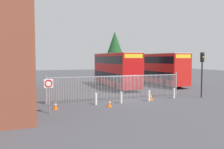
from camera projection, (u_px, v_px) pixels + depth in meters
The scene contains 14 objects.
ground_plane at pixel (101, 88), 28.68m from camera, with size 100.00×100.00×0.00m, color #3D3D42.
palisade_fence at pixel (118, 87), 20.79m from camera, with size 12.69×0.14×2.35m.
double_decker_bus_near_gate at pixel (159, 68), 32.50m from camera, with size 2.54×10.81×4.42m.
double_decker_bus_behind_fence_left at pixel (115, 69), 29.49m from camera, with size 2.54×10.81×4.42m.
bollard_near_left at pixel (96, 99), 18.47m from camera, with size 0.20×0.20×0.95m, color silver.
bollard_center_front at pixel (121, 98), 19.10m from camera, with size 0.20×0.20×0.95m, color silver.
bollard_near_right at pixel (149, 96), 20.03m from camera, with size 0.20×0.20×0.95m, color silver.
bollard_far_right at pixel (174, 93), 21.52m from camera, with size 0.20×0.20×0.95m, color silver.
traffic_cone_by_gate at pixel (109, 103), 17.62m from camera, with size 0.34×0.34×0.59m.
traffic_cone_mid_forecourt at pixel (151, 97), 20.55m from camera, with size 0.34×0.34×0.59m.
traffic_cone_near_kerb at pixel (55, 106), 16.74m from camera, with size 0.34×0.34×0.59m.
speed_limit_sign_post at pixel (49, 87), 15.39m from camera, with size 0.60×0.14×2.40m.
traffic_light_kerbside at pixel (202, 66), 21.77m from camera, with size 0.28×0.33×4.30m.
tree_tall_back at pixel (115, 50), 47.97m from camera, with size 5.24×5.24×9.38m.
Camera 1 is at (-8.53, -19.22, 3.70)m, focal length 36.81 mm.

